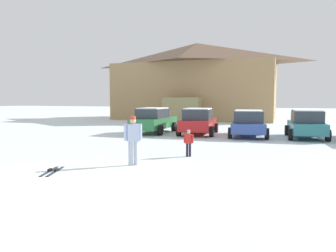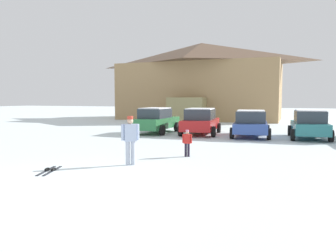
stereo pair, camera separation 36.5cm
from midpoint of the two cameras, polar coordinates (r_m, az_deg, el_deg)
ground at (r=8.86m, az=-17.62°, el=-10.18°), size 160.00×160.00×0.00m
ski_lodge at (r=37.32m, az=4.66°, el=7.84°), size 17.73×11.35×8.48m
parked_green_coupe at (r=21.70m, az=-2.99°, el=1.01°), size 2.16×4.42×1.68m
parked_red_sedan at (r=20.87m, az=4.79°, el=0.84°), size 2.52×4.39×1.67m
parked_blue_hatchback at (r=20.06m, az=13.33°, el=0.48°), size 2.56×4.37×1.59m
parked_teal_hatchback at (r=20.20m, az=22.47°, el=0.33°), size 2.34×4.20×1.64m
skier_child_in_red_jacket at (r=12.79m, az=2.79°, el=-2.71°), size 0.39×0.16×1.05m
skier_adult_in_blue_parka at (r=11.15m, az=-7.04°, el=-2.02°), size 0.52×0.43×1.67m
pair_of_skis at (r=10.90m, az=-20.38°, el=-7.35°), size 0.72×1.40×0.08m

